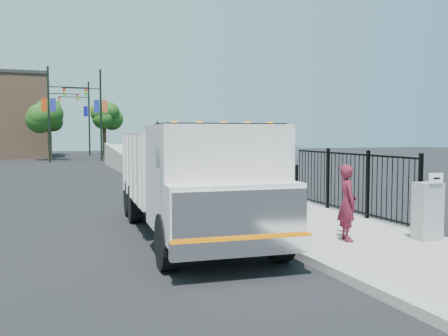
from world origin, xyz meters
name	(u,v)px	position (x,y,z in m)	size (l,w,h in m)	color
ground	(247,231)	(0.00, 0.00, 0.00)	(120.00, 120.00, 0.00)	black
sidewalk	(361,240)	(1.93, -2.00, 0.06)	(3.55, 12.00, 0.12)	#9E998E
curb	(283,245)	(0.00, -2.00, 0.08)	(0.30, 12.00, 0.16)	#ADAAA3
ramp	(172,176)	(2.12, 16.00, 0.00)	(3.95, 24.00, 1.70)	#9E998E
iron_fence	(219,164)	(3.55, 12.00, 0.90)	(0.10, 28.00, 1.80)	black
truck	(192,174)	(-1.44, -0.14, 1.49)	(2.94, 7.84, 2.64)	black
worker	(347,203)	(1.42, -2.21, 0.94)	(0.60, 0.39, 1.64)	maroon
utility_cabinet	(427,211)	(3.10, -2.74, 0.75)	(0.55, 0.40, 1.25)	gray
arrow_sign	(436,178)	(3.10, -2.96, 1.48)	(0.35, 0.04, 0.22)	white
debris	(344,229)	(1.97, -1.27, 0.16)	(0.33, 0.33, 0.08)	silver
light_pole_0	(53,110)	(-3.77, 33.02, 4.36)	(3.77, 0.22, 8.00)	black
light_pole_1	(97,111)	(-0.04, 33.78, 4.36)	(3.78, 0.22, 8.00)	black
light_pole_2	(49,113)	(-3.98, 40.53, 4.36)	(3.77, 0.22, 8.00)	black
light_pole_3	(86,115)	(-0.07, 44.83, 4.36)	(3.78, 0.22, 8.00)	black
tree_0	(49,116)	(-4.00, 35.71, 3.95)	(2.76, 2.76, 5.38)	#382314
tree_1	(104,118)	(1.07, 38.33, 3.89)	(2.04, 2.04, 5.02)	#382314
tree_2	(49,120)	(-3.82, 47.17, 3.94)	(2.46, 2.46, 5.23)	#382314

